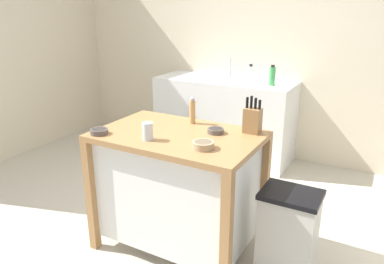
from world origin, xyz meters
name	(u,v)px	position (x,y,z in m)	size (l,w,h in m)	color
ground_plane	(173,236)	(0.00, 0.00, 0.00)	(6.10, 6.10, 0.00)	#BCB29E
wall_back	(267,43)	(0.00, 2.05, 1.30)	(5.10, 0.10, 2.60)	beige
wall_left	(15,42)	(-2.55, 0.73, 1.30)	(0.10, 2.65, 2.60)	beige
kitchen_island	(178,185)	(0.10, -0.06, 0.49)	(1.11, 0.72, 0.88)	#9E7042
knife_block	(253,120)	(0.53, 0.20, 0.97)	(0.11, 0.09, 0.25)	olive
bowl_ceramic_wide	(99,131)	(-0.36, -0.33, 0.90)	(0.12, 0.12, 0.03)	#564C47
bowl_ceramic_small	(203,145)	(0.38, -0.23, 0.91)	(0.13, 0.13, 0.04)	tan
bowl_stoneware_deep	(216,131)	(0.32, 0.07, 0.90)	(0.11, 0.11, 0.03)	#564C47
drinking_cup	(148,131)	(-0.01, -0.26, 0.94)	(0.07, 0.07, 0.12)	silver
pepper_grinder	(192,111)	(0.07, 0.18, 0.98)	(0.04, 0.04, 0.20)	tan
trash_bin	(287,237)	(0.89, -0.04, 0.32)	(0.36, 0.28, 0.63)	#B7B2A8
sink_counter	(224,118)	(-0.35, 1.70, 0.46)	(1.57, 0.60, 0.91)	silver
sink_faucet	(230,68)	(-0.35, 1.84, 1.02)	(0.02, 0.02, 0.22)	#B7BCC1
bottle_spray_cleaner	(272,76)	(0.20, 1.65, 1.01)	(0.07, 0.07, 0.21)	green
bottle_dish_soap	(251,74)	(-0.06, 1.71, 1.00)	(0.06, 0.06, 0.19)	white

